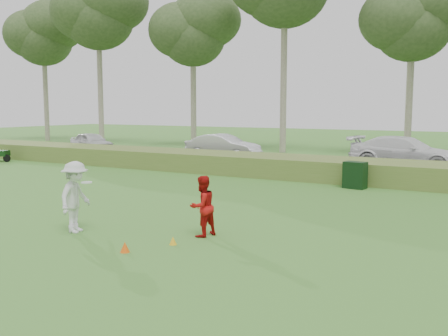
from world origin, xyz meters
The scene contains 16 objects.
ground centered at (0.00, 0.00, 0.00)m, with size 120.00×120.00×0.00m, color #357426.
reed_strip centered at (0.00, 12.00, 0.45)m, with size 80.00×3.00×0.90m, color #55702C.
park_road centered at (0.00, 17.00, 0.03)m, with size 80.00×6.00×0.06m, color #2D2D2D.
tree_0 centered at (-30.00, 23.50, 9.72)m, with size 6.76×6.76×13.00m.
tree_1 centered at (-22.00, 22.20, 10.85)m, with size 7.54×7.54×14.50m.
tree_2 centered at (-14.00, 24.00, 8.97)m, with size 6.50×6.50×12.00m.
tree_4 centered at (2.00, 24.50, 8.59)m, with size 6.24×6.24×11.50m.
player_white centered at (-1.91, -0.24, 0.90)m, with size 1.01×1.30×1.80m.
player_red centered at (1.09, 0.98, 0.75)m, with size 0.73×0.57×1.50m, color #B5110F.
cone_orange centered at (0.33, -1.01, 0.12)m, with size 0.21×0.21×0.23m, color #F6590C.
cone_yellow centered at (0.90, 0.00, 0.10)m, with size 0.18×0.18×0.19m, color yellow.
utility_cabinet centered at (2.45, 10.05, 0.52)m, with size 0.83×0.52×1.04m, color black.
wheelbarrow centered at (-18.02, 9.54, 0.47)m, with size 1.37×0.93×0.65m.
car_left centered at (-17.32, 16.19, 0.74)m, with size 1.61×4.00×1.36m, color silver.
car_mid centered at (-7.09, 16.49, 0.80)m, with size 1.57×4.51×1.49m, color silver.
car_right centered at (3.11, 17.17, 0.87)m, with size 2.26×5.56×1.61m, color white.
Camera 1 is at (7.41, -9.18, 3.16)m, focal length 40.00 mm.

